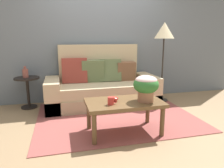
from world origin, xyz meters
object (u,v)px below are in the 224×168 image
(table_vase, at_px, (25,73))
(snack_bowl, at_px, (114,99))
(potted_plant, at_px, (146,85))
(coffee_table, at_px, (124,106))
(floor_lamp, at_px, (164,35))
(coffee_mug, at_px, (111,101))
(side_table, at_px, (28,87))
(couch, at_px, (102,87))

(table_vase, bearing_deg, snack_bowl, -47.61)
(potted_plant, bearing_deg, table_vase, 138.19)
(coffee_table, bearing_deg, potted_plant, -14.80)
(floor_lamp, distance_m, snack_bowl, 2.00)
(potted_plant, xyz_separation_m, snack_bowl, (-0.42, 0.11, -0.18))
(coffee_table, bearing_deg, coffee_mug, -153.96)
(table_vase, bearing_deg, coffee_table, -45.43)
(side_table, relative_size, potted_plant, 1.66)
(coffee_table, height_order, coffee_mug, coffee_mug)
(side_table, relative_size, coffee_mug, 4.73)
(couch, relative_size, floor_lamp, 1.33)
(snack_bowl, bearing_deg, table_vase, 132.39)
(couch, relative_size, coffee_table, 2.05)
(floor_lamp, bearing_deg, couch, 175.53)
(potted_plant, bearing_deg, side_table, 138.02)
(table_vase, bearing_deg, coffee_mug, -51.88)
(coffee_table, relative_size, potted_plant, 2.93)
(floor_lamp, relative_size, snack_bowl, 12.82)
(couch, relative_size, potted_plant, 6.02)
(couch, distance_m, coffee_mug, 1.46)
(coffee_table, bearing_deg, floor_lamp, 45.82)
(coffee_mug, height_order, snack_bowl, coffee_mug)
(floor_lamp, distance_m, table_vase, 2.75)
(potted_plant, relative_size, snack_bowl, 2.84)
(table_vase, bearing_deg, floor_lamp, -4.93)
(snack_bowl, distance_m, table_vase, 1.95)
(floor_lamp, height_order, coffee_mug, floor_lamp)
(potted_plant, bearing_deg, coffee_table, 165.20)
(side_table, distance_m, table_vase, 0.27)
(table_vase, bearing_deg, potted_plant, -41.81)
(floor_lamp, bearing_deg, side_table, 175.16)
(snack_bowl, relative_size, table_vase, 0.60)
(coffee_table, relative_size, floor_lamp, 0.65)
(coffee_table, bearing_deg, side_table, 134.35)
(potted_plant, height_order, table_vase, potted_plant)
(floor_lamp, height_order, snack_bowl, floor_lamp)
(floor_lamp, height_order, table_vase, floor_lamp)
(floor_lamp, xyz_separation_m, snack_bowl, (-1.34, -1.20, -0.86))
(coffee_mug, xyz_separation_m, table_vase, (-1.23, 1.57, 0.16))
(couch, distance_m, floor_lamp, 1.61)
(couch, xyz_separation_m, side_table, (-1.39, 0.13, 0.06))
(coffee_table, xyz_separation_m, table_vase, (-1.45, 1.47, 0.27))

